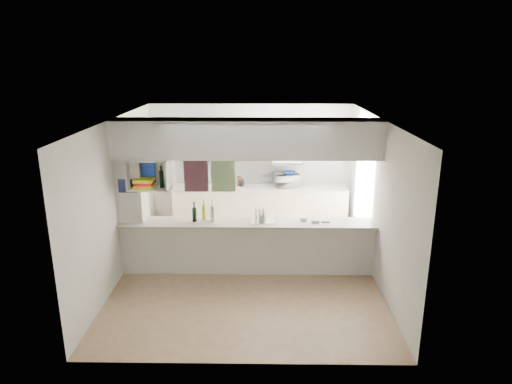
{
  "coord_description": "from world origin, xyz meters",
  "views": [
    {
      "loc": [
        0.25,
        -7.04,
        3.52
      ],
      "look_at": [
        0.14,
        0.5,
        1.28
      ],
      "focal_mm": 32.0,
      "sensor_mm": 36.0,
      "label": 1
    }
  ],
  "objects_px": {
    "bowl": "(289,173)",
    "wine_bottles": "(204,213)",
    "dish_rack": "(262,216)",
    "microwave": "(287,180)"
  },
  "relations": [
    {
      "from": "bowl",
      "to": "dish_rack",
      "type": "relative_size",
      "value": 0.51
    },
    {
      "from": "dish_rack",
      "to": "wine_bottles",
      "type": "xyz_separation_m",
      "value": [
        -0.95,
        0.01,
        0.05
      ]
    },
    {
      "from": "microwave",
      "to": "bowl",
      "type": "bearing_deg",
      "value": 132.72
    },
    {
      "from": "dish_rack",
      "to": "wine_bottles",
      "type": "distance_m",
      "value": 0.96
    },
    {
      "from": "bowl",
      "to": "wine_bottles",
      "type": "distance_m",
      "value": 2.57
    },
    {
      "from": "microwave",
      "to": "bowl",
      "type": "xyz_separation_m",
      "value": [
        0.04,
        -0.03,
        0.17
      ]
    },
    {
      "from": "microwave",
      "to": "wine_bottles",
      "type": "distance_m",
      "value": 2.56
    },
    {
      "from": "bowl",
      "to": "wine_bottles",
      "type": "xyz_separation_m",
      "value": [
        -1.51,
        -2.07,
        -0.17
      ]
    },
    {
      "from": "microwave",
      "to": "wine_bottles",
      "type": "relative_size",
      "value": 1.33
    },
    {
      "from": "dish_rack",
      "to": "wine_bottles",
      "type": "relative_size",
      "value": 1.25
    }
  ]
}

